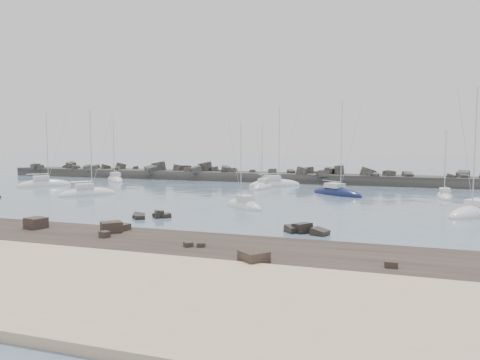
% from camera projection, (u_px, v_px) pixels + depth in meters
% --- Properties ---
extents(ground, '(400.00, 400.00, 0.00)m').
position_uv_depth(ground, '(214.00, 208.00, 58.55)').
color(ground, slate).
rests_on(ground, ground).
extents(sand_strip, '(140.00, 14.00, 1.00)m').
position_uv_depth(sand_strip, '(18.00, 281.00, 28.36)').
color(sand_strip, beige).
rests_on(sand_strip, ground).
extents(rock_shelf, '(140.00, 12.04, 1.77)m').
position_uv_depth(rock_shelf, '(113.00, 246.00, 37.83)').
color(rock_shelf, black).
rests_on(rock_shelf, ground).
extents(rock_cluster_near, '(4.52, 3.44, 1.44)m').
position_uv_depth(rock_cluster_near, '(152.00, 216.00, 51.42)').
color(rock_cluster_near, black).
rests_on(rock_cluster_near, ground).
extents(rock_cluster_far, '(4.52, 3.06, 1.70)m').
position_uv_depth(rock_cluster_far, '(304.00, 232.00, 43.16)').
color(rock_cluster_far, black).
rests_on(rock_cluster_far, ground).
extents(breakwater, '(115.00, 7.49, 5.27)m').
position_uv_depth(breakwater, '(247.00, 179.00, 96.87)').
color(breakwater, '#2F2D2A').
rests_on(breakwater, ground).
extents(sailboat_0, '(8.47, 8.83, 14.89)m').
position_uv_depth(sailboat_0, '(44.00, 185.00, 86.24)').
color(sailboat_0, white).
rests_on(sailboat_0, ground).
extents(sailboat_1, '(8.03, 8.31, 14.06)m').
position_uv_depth(sailboat_1, '(115.00, 180.00, 96.56)').
color(sailboat_1, white).
rests_on(sailboat_1, ground).
extents(sailboat_3, '(7.47, 8.77, 14.11)m').
position_uv_depth(sailboat_3, '(87.00, 194.00, 72.13)').
color(sailboat_3, white).
rests_on(sailboat_3, ground).
extents(sailboat_4, '(10.05, 8.05, 15.79)m').
position_uv_depth(sailboat_4, '(275.00, 185.00, 86.34)').
color(sailboat_4, white).
rests_on(sailboat_4, ground).
extents(sailboat_5, '(7.11, 6.30, 11.68)m').
position_uv_depth(sailboat_5, '(244.00, 206.00, 59.11)').
color(sailboat_5, white).
rests_on(sailboat_5, ground).
extents(sailboat_6, '(2.85, 7.81, 12.34)m').
position_uv_depth(sailboat_6, '(263.00, 187.00, 82.40)').
color(sailboat_6, white).
rests_on(sailboat_6, ground).
extents(sailboat_7, '(9.73, 8.32, 15.47)m').
position_uv_depth(sailboat_7, '(337.00, 194.00, 72.70)').
color(sailboat_7, '#0F1741').
rests_on(sailboat_7, ground).
extents(sailboat_8, '(2.25, 6.84, 10.89)m').
position_uv_depth(sailboat_8, '(445.00, 197.00, 68.83)').
color(sailboat_8, white).
rests_on(sailboat_8, ground).
extents(sailboat_9, '(8.35, 9.76, 15.49)m').
position_uv_depth(sailboat_9, '(476.00, 214.00, 53.25)').
color(sailboat_9, white).
rests_on(sailboat_9, ground).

